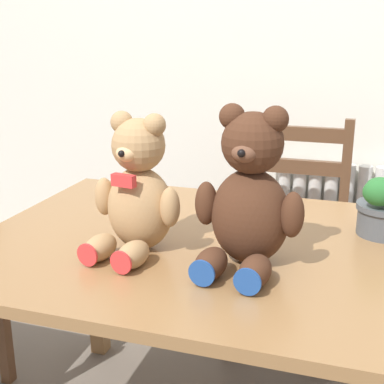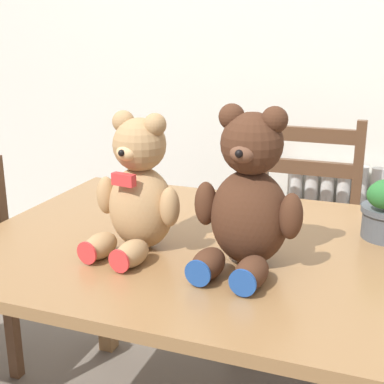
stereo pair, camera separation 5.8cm
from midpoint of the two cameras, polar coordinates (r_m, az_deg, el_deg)
The scene contains 6 objects.
wall_back at distance 2.52m, azimuth 8.52°, elevation 17.37°, with size 8.00×0.04×2.60m, color silver.
radiator at distance 2.60m, azimuth 15.14°, elevation -5.37°, with size 0.64×0.10×0.69m.
dining_table at distance 1.50m, azimuth -0.46°, elevation -8.57°, with size 1.20×0.95×0.72m.
wooden_chair_behind at distance 2.26m, azimuth 9.71°, elevation -4.47°, with size 0.43×0.45×0.92m.
teddy_bear_left at distance 1.36m, azimuth -7.07°, elevation -0.10°, with size 0.25×0.27×0.36m.
teddy_bear_right at distance 1.27m, azimuth 4.82°, elevation -0.72°, with size 0.27×0.28×0.39m.
Camera 1 is at (0.40, -0.82, 1.27)m, focal length 50.00 mm.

